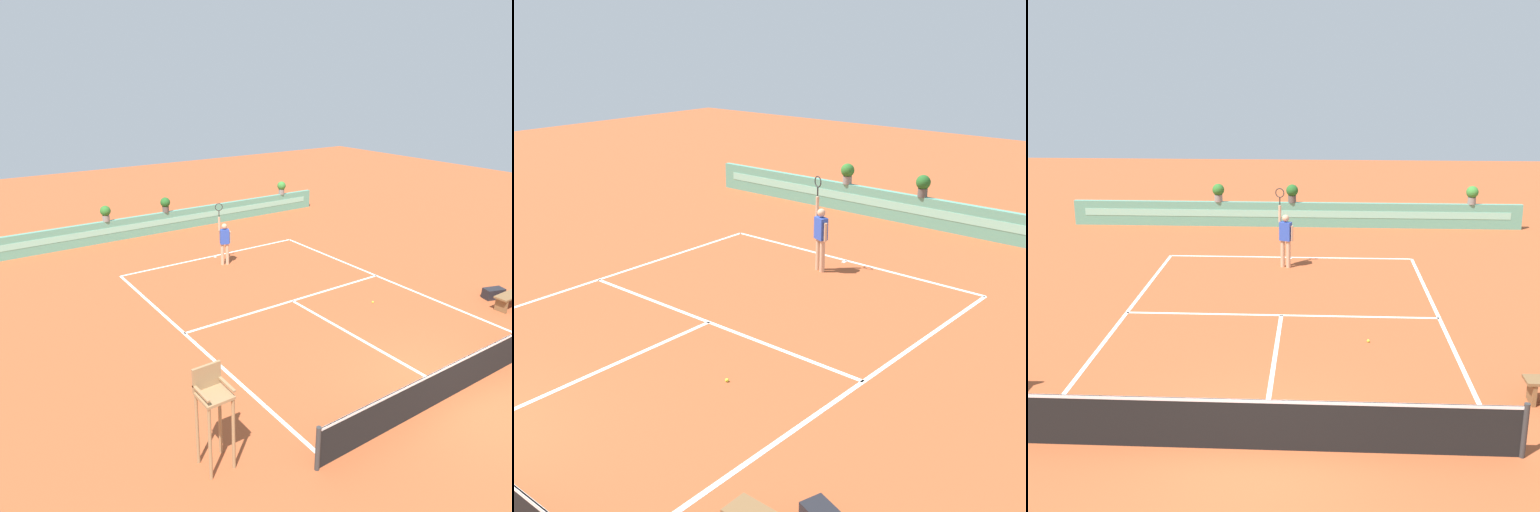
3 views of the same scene
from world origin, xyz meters
TOP-DOWN VIEW (x-y plane):
  - ground_plane at (0.00, 6.00)m, footprint 60.00×60.00m
  - court_lines at (0.00, 6.72)m, footprint 8.32×11.94m
  - back_wall_barrier at (0.00, 16.39)m, footprint 18.00×0.21m
  - tennis_player at (-0.11, 10.75)m, footprint 0.59×0.33m
  - tennis_ball_near_baseline at (2.16, 4.74)m, footprint 0.07×0.07m
  - potted_plant_left at (-3.09, 16.39)m, footprint 0.48×0.48m
  - potted_plant_centre at (-0.12, 16.39)m, footprint 0.48×0.48m

SIDE VIEW (x-z plane):
  - ground_plane at x=0.00m, z-range 0.00..0.00m
  - court_lines at x=0.00m, z-range 0.00..0.01m
  - tennis_ball_near_baseline at x=2.16m, z-range 0.00..0.07m
  - back_wall_barrier at x=0.00m, z-range 0.00..1.00m
  - tennis_player at x=-0.11m, z-range -0.24..2.34m
  - potted_plant_left at x=-3.09m, z-range 1.05..1.78m
  - potted_plant_centre at x=-0.12m, z-range 1.05..1.78m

